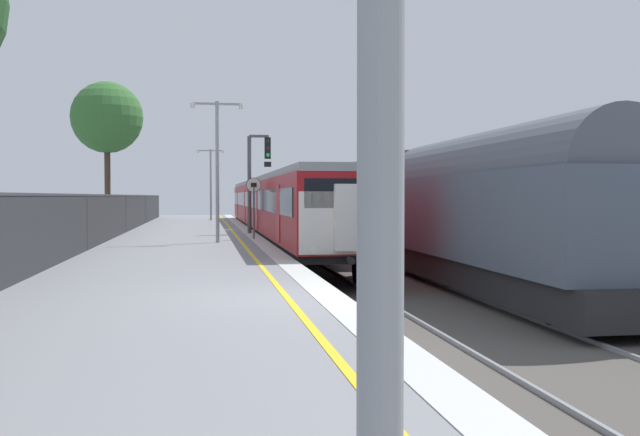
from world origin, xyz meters
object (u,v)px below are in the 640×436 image
object	(u,v)px
freight_train_adjacent_track	(342,201)
background_tree_left	(107,120)
commuter_train_at_platform	(276,205)
platform_lamp_mid	(217,159)
platform_lamp_far	(211,178)
speed_limit_sign	(254,200)
signal_gantry	(256,172)

from	to	relation	value
freight_train_adjacent_track	background_tree_left	bearing A→B (deg)	157.71
commuter_train_at_platform	freight_train_adjacent_track	bearing A→B (deg)	26.79
platform_lamp_mid	platform_lamp_far	distance (m)	25.36
commuter_train_at_platform	speed_limit_sign	world-z (taller)	commuter_train_at_platform
commuter_train_at_platform	signal_gantry	xyz separation A→B (m)	(-1.46, -4.98, 1.61)
freight_train_adjacent_track	speed_limit_sign	bearing A→B (deg)	-117.18
freight_train_adjacent_track	speed_limit_sign	world-z (taller)	freight_train_adjacent_track
freight_train_adjacent_track	platform_lamp_far	size ratio (longest dim) A/B	11.28
platform_lamp_mid	freight_train_adjacent_track	bearing A→B (deg)	61.20
commuter_train_at_platform	platform_lamp_mid	world-z (taller)	platform_lamp_mid
signal_gantry	freight_train_adjacent_track	bearing A→B (deg)	52.04
signal_gantry	background_tree_left	size ratio (longest dim) A/B	0.52
freight_train_adjacent_track	background_tree_left	world-z (taller)	background_tree_left
platform_lamp_mid	platform_lamp_far	size ratio (longest dim) A/B	1.03
speed_limit_sign	platform_lamp_far	world-z (taller)	platform_lamp_far
freight_train_adjacent_track	platform_lamp_far	distance (m)	14.17
speed_limit_sign	freight_train_adjacent_track	bearing A→B (deg)	62.82
platform_lamp_far	background_tree_left	xyz separation A→B (m)	(-6.41, -6.38, 3.41)
freight_train_adjacent_track	signal_gantry	bearing A→B (deg)	-127.96
commuter_train_at_platform	platform_lamp_far	size ratio (longest dim) A/B	7.77
signal_gantry	platform_lamp_far	distance (m)	19.10
platform_lamp_mid	background_tree_left	xyz separation A→B (m)	(-6.41, 18.98, 3.32)
commuter_train_at_platform	platform_lamp_mid	xyz separation A→B (m)	(-3.34, -11.33, 1.88)
speed_limit_sign	platform_lamp_mid	xyz separation A→B (m)	(-1.49, -1.96, 1.55)
signal_gantry	speed_limit_sign	bearing A→B (deg)	-95.05
platform_lamp_mid	background_tree_left	size ratio (longest dim) A/B	0.60
signal_gantry	speed_limit_sign	xyz separation A→B (m)	(-0.39, -4.39, -1.28)
freight_train_adjacent_track	background_tree_left	distance (m)	15.68
platform_lamp_far	background_tree_left	bearing A→B (deg)	-135.13
freight_train_adjacent_track	platform_lamp_mid	size ratio (longest dim) A/B	10.91
platform_lamp_far	background_tree_left	size ratio (longest dim) A/B	0.58
commuter_train_at_platform	platform_lamp_mid	bearing A→B (deg)	-106.41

